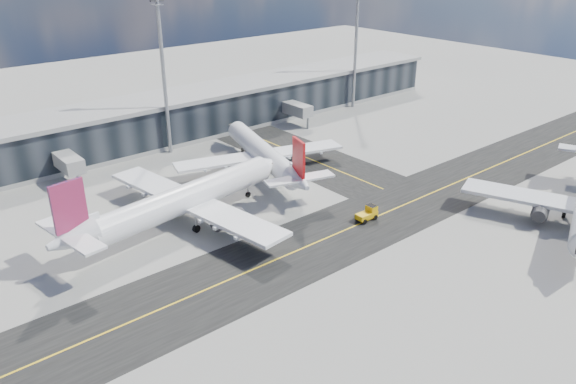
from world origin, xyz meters
name	(u,v)px	position (x,y,z in m)	size (l,w,h in m)	color
ground	(350,248)	(0.00, 0.00, 0.00)	(300.00, 300.00, 0.00)	gray
taxiway_lanes	(317,212)	(3.91, 10.74, 0.01)	(180.00, 63.00, 0.03)	black
terminal_concourse	(152,123)	(0.04, 54.93, 4.09)	(152.00, 19.80, 8.80)	black
floodlight_masts	(163,71)	(0.00, 48.00, 15.61)	(102.50, 0.70, 28.90)	gray
airliner_af	(183,200)	(-13.26, 19.89, 3.92)	(40.05, 34.28, 11.87)	white
airliner_redtail	(263,153)	(7.42, 28.35, 3.50)	(30.34, 35.23, 10.61)	white
baggage_tug	(368,213)	(7.97, 4.22, 1.04)	(3.33, 1.75, 2.07)	#F1B60C
service_van	(256,161)	(8.26, 31.63, 0.86)	(2.85, 6.17, 1.72)	white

